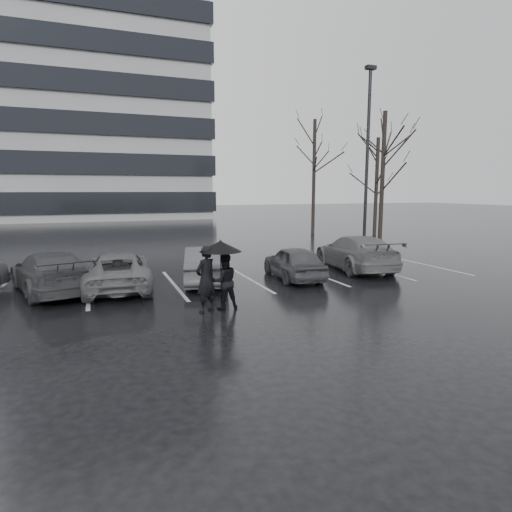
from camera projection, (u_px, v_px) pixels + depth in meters
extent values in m
plane|color=black|center=(258.00, 296.00, 13.46)|extent=(160.00, 160.00, 0.00)
imported|color=black|center=(294.00, 262.00, 15.95)|extent=(1.75, 3.74, 1.24)
imported|color=#2D2D30|center=(207.00, 264.00, 15.21)|extent=(2.35, 4.26, 1.33)
imported|color=#474749|center=(119.00, 271.00, 14.23)|extent=(2.36, 4.58, 1.24)
imported|color=black|center=(51.00, 272.00, 13.76)|extent=(3.09, 4.96, 1.34)
imported|color=#474749|center=(355.00, 252.00, 17.83)|extent=(2.66, 5.16, 1.43)
imported|color=black|center=(206.00, 279.00, 11.51)|extent=(0.79, 0.72, 1.82)
imported|color=black|center=(224.00, 281.00, 11.84)|extent=(0.77, 0.61, 1.56)
cylinder|color=black|center=(221.00, 280.00, 11.69)|extent=(0.03, 0.03, 1.68)
cone|color=black|center=(221.00, 246.00, 11.55)|extent=(1.16, 1.16, 0.29)
sphere|color=black|center=(220.00, 241.00, 11.52)|extent=(0.05, 0.05, 0.05)
cylinder|color=#969799|center=(364.00, 252.00, 22.07)|extent=(0.51, 0.51, 0.20)
cylinder|color=black|center=(367.00, 165.00, 21.39)|extent=(0.16, 0.16, 9.11)
cube|color=black|center=(371.00, 68.00, 20.69)|extent=(0.51, 0.30, 0.18)
cube|color=#B5B5B8|center=(89.00, 291.00, 14.03)|extent=(0.12, 5.00, 0.00)
cube|color=#B5B5B8|center=(174.00, 285.00, 15.01)|extent=(0.12, 5.00, 0.00)
cube|color=#B5B5B8|center=(249.00, 279.00, 15.98)|extent=(0.12, 5.00, 0.00)
cube|color=#B5B5B8|center=(316.00, 274.00, 16.95)|extent=(0.12, 5.00, 0.00)
cube|color=#B5B5B8|center=(375.00, 269.00, 17.93)|extent=(0.12, 5.00, 0.00)
cube|color=#B5B5B8|center=(428.00, 265.00, 18.90)|extent=(0.12, 5.00, 0.00)
cylinder|color=black|center=(382.00, 178.00, 26.27)|extent=(0.26, 0.26, 8.00)
cylinder|color=black|center=(376.00, 187.00, 30.92)|extent=(0.26, 0.26, 7.00)
cylinder|color=black|center=(314.00, 177.00, 32.36)|extent=(0.26, 0.26, 8.50)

